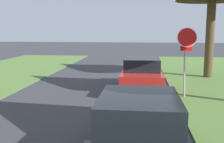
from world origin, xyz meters
TOP-DOWN VIEW (x-y plane):
  - stop_sign_far at (4.01, 13.14)m, footprint 0.81×0.71m
  - parked_sedan_black at (2.16, 7.23)m, footprint 1.95×4.40m
  - parked_sedan_red at (2.20, 14.39)m, footprint 1.95×4.40m

SIDE VIEW (x-z plane):
  - parked_sedan_black at x=2.16m, z-range -0.06..1.51m
  - parked_sedan_red at x=2.20m, z-range -0.06..1.51m
  - stop_sign_far at x=4.01m, z-range 0.69..3.61m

